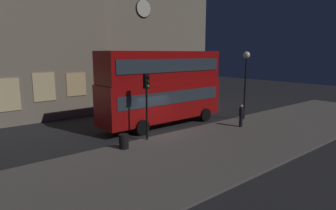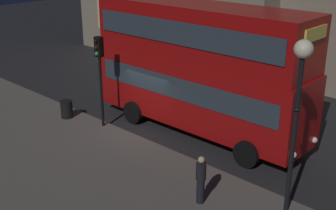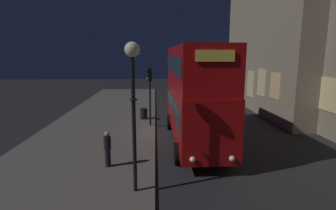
{
  "view_description": "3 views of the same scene",
  "coord_description": "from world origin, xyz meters",
  "px_view_note": "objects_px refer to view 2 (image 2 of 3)",
  "views": [
    {
      "loc": [
        -11.16,
        -14.96,
        5.37
      ],
      "look_at": [
        1.04,
        -0.08,
        1.85
      ],
      "focal_mm": 30.45,
      "sensor_mm": 36.0,
      "label": 1
    },
    {
      "loc": [
        13.09,
        -12.35,
        8.04
      ],
      "look_at": [
        1.2,
        0.31,
        1.4
      ],
      "focal_mm": 47.52,
      "sensor_mm": 36.0,
      "label": 2
    },
    {
      "loc": [
        16.94,
        -0.7,
        5.04
      ],
      "look_at": [
        0.9,
        0.06,
        2.02
      ],
      "focal_mm": 28.52,
      "sensor_mm": 36.0,
      "label": 3
    }
  ],
  "objects_px": {
    "double_decker_bus": "(199,63)",
    "street_lamp": "(299,88)",
    "traffic_light_near_kerb": "(100,63)",
    "litter_bin": "(67,109)",
    "pedestrian": "(201,179)"
  },
  "relations": [
    {
      "from": "street_lamp",
      "to": "pedestrian",
      "type": "xyz_separation_m",
      "value": [
        -2.24,
        -1.38,
        -3.18
      ]
    },
    {
      "from": "traffic_light_near_kerb",
      "to": "litter_bin",
      "type": "height_order",
      "value": "traffic_light_near_kerb"
    },
    {
      "from": "double_decker_bus",
      "to": "traffic_light_near_kerb",
      "type": "xyz_separation_m",
      "value": [
        -3.26,
        -2.64,
        -0.07
      ]
    },
    {
      "from": "traffic_light_near_kerb",
      "to": "street_lamp",
      "type": "xyz_separation_m",
      "value": [
        9.26,
        -0.37,
        1.14
      ]
    },
    {
      "from": "litter_bin",
      "to": "pedestrian",
      "type": "bearing_deg",
      "value": -7.78
    },
    {
      "from": "traffic_light_near_kerb",
      "to": "litter_bin",
      "type": "xyz_separation_m",
      "value": [
        -1.97,
        -0.53,
        -2.47
      ]
    },
    {
      "from": "traffic_light_near_kerb",
      "to": "street_lamp",
      "type": "height_order",
      "value": "street_lamp"
    },
    {
      "from": "double_decker_bus",
      "to": "pedestrian",
      "type": "relative_size",
      "value": 6.2
    },
    {
      "from": "litter_bin",
      "to": "street_lamp",
      "type": "bearing_deg",
      "value": 0.79
    },
    {
      "from": "pedestrian",
      "to": "traffic_light_near_kerb",
      "type": "bearing_deg",
      "value": 80.28
    },
    {
      "from": "double_decker_bus",
      "to": "street_lamp",
      "type": "distance_m",
      "value": 6.8
    },
    {
      "from": "pedestrian",
      "to": "litter_bin",
      "type": "relative_size",
      "value": 1.99
    },
    {
      "from": "street_lamp",
      "to": "litter_bin",
      "type": "height_order",
      "value": "street_lamp"
    },
    {
      "from": "double_decker_bus",
      "to": "litter_bin",
      "type": "distance_m",
      "value": 6.63
    },
    {
      "from": "traffic_light_near_kerb",
      "to": "litter_bin",
      "type": "relative_size",
      "value": 4.92
    }
  ]
}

